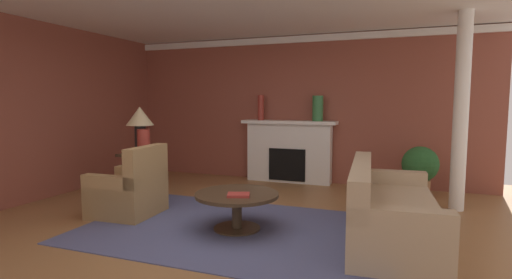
{
  "coord_description": "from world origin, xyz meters",
  "views": [
    {
      "loc": [
        1.97,
        -3.97,
        1.55
      ],
      "look_at": [
        0.06,
        1.14,
        1.0
      ],
      "focal_mm": 27.34,
      "sensor_mm": 36.0,
      "label": 1
    }
  ],
  "objects_px": {
    "fireplace": "(289,153)",
    "table_lamp": "(140,121)",
    "armchair_near_window": "(130,193)",
    "vase_on_side_table": "(144,142)",
    "coffee_table": "(237,202)",
    "vase_mantel_left": "(261,108)",
    "side_table": "(141,171)",
    "sofa": "(389,214)",
    "vase_mantel_right": "(318,108)",
    "potted_plant": "(420,168)"
  },
  "relations": [
    {
      "from": "vase_mantel_right",
      "to": "fireplace",
      "type": "bearing_deg",
      "value": 174.87
    },
    {
      "from": "table_lamp",
      "to": "vase_on_side_table",
      "type": "xyz_separation_m",
      "value": [
        0.15,
        -0.12,
        -0.32
      ]
    },
    {
      "from": "vase_on_side_table",
      "to": "sofa",
      "type": "bearing_deg",
      "value": -9.83
    },
    {
      "from": "vase_on_side_table",
      "to": "potted_plant",
      "type": "bearing_deg",
      "value": 19.91
    },
    {
      "from": "vase_mantel_right",
      "to": "potted_plant",
      "type": "distance_m",
      "value": 2.01
    },
    {
      "from": "coffee_table",
      "to": "potted_plant",
      "type": "xyz_separation_m",
      "value": [
        2.11,
        2.4,
        0.16
      ]
    },
    {
      "from": "fireplace",
      "to": "vase_on_side_table",
      "type": "relative_size",
      "value": 4.5
    },
    {
      "from": "sofa",
      "to": "table_lamp",
      "type": "relative_size",
      "value": 2.88
    },
    {
      "from": "coffee_table",
      "to": "vase_mantel_right",
      "type": "bearing_deg",
      "value": 82.49
    },
    {
      "from": "sofa",
      "to": "vase_mantel_right",
      "type": "height_order",
      "value": "vase_mantel_right"
    },
    {
      "from": "armchair_near_window",
      "to": "vase_mantel_left",
      "type": "distance_m",
      "value": 3.14
    },
    {
      "from": "vase_mantel_left",
      "to": "side_table",
      "type": "bearing_deg",
      "value": -127.79
    },
    {
      "from": "armchair_near_window",
      "to": "vase_on_side_table",
      "type": "height_order",
      "value": "vase_on_side_table"
    },
    {
      "from": "fireplace",
      "to": "side_table",
      "type": "height_order",
      "value": "fireplace"
    },
    {
      "from": "armchair_near_window",
      "to": "side_table",
      "type": "bearing_deg",
      "value": 118.87
    },
    {
      "from": "sofa",
      "to": "vase_mantel_right",
      "type": "relative_size",
      "value": 4.66
    },
    {
      "from": "vase_mantel_left",
      "to": "sofa",
      "type": "bearing_deg",
      "value": -46.69
    },
    {
      "from": "side_table",
      "to": "vase_on_side_table",
      "type": "bearing_deg",
      "value": -38.66
    },
    {
      "from": "coffee_table",
      "to": "potted_plant",
      "type": "relative_size",
      "value": 1.2
    },
    {
      "from": "vase_mantel_left",
      "to": "vase_on_side_table",
      "type": "height_order",
      "value": "vase_mantel_left"
    },
    {
      "from": "sofa",
      "to": "table_lamp",
      "type": "distance_m",
      "value": 4.03
    },
    {
      "from": "table_lamp",
      "to": "vase_mantel_right",
      "type": "relative_size",
      "value": 1.62
    },
    {
      "from": "sofa",
      "to": "vase_on_side_table",
      "type": "relative_size",
      "value": 5.4
    },
    {
      "from": "vase_on_side_table",
      "to": "vase_mantel_right",
      "type": "bearing_deg",
      "value": 39.43
    },
    {
      "from": "fireplace",
      "to": "potted_plant",
      "type": "distance_m",
      "value": 2.34
    },
    {
      "from": "side_table",
      "to": "potted_plant",
      "type": "height_order",
      "value": "potted_plant"
    },
    {
      "from": "coffee_table",
      "to": "vase_mantel_right",
      "type": "xyz_separation_m",
      "value": [
        0.38,
        2.85,
        1.07
      ]
    },
    {
      "from": "fireplace",
      "to": "table_lamp",
      "type": "bearing_deg",
      "value": -136.36
    },
    {
      "from": "side_table",
      "to": "vase_mantel_left",
      "type": "bearing_deg",
      "value": 52.21
    },
    {
      "from": "fireplace",
      "to": "coffee_table",
      "type": "xyz_separation_m",
      "value": [
        0.17,
        -2.9,
        -0.22
      ]
    },
    {
      "from": "coffee_table",
      "to": "side_table",
      "type": "relative_size",
      "value": 1.43
    },
    {
      "from": "vase_mantel_left",
      "to": "coffee_table",
      "type": "bearing_deg",
      "value": -75.77
    },
    {
      "from": "vase_mantel_right",
      "to": "vase_on_side_table",
      "type": "bearing_deg",
      "value": -140.57
    },
    {
      "from": "armchair_near_window",
      "to": "potted_plant",
      "type": "distance_m",
      "value": 4.39
    },
    {
      "from": "side_table",
      "to": "vase_mantel_left",
      "type": "distance_m",
      "value": 2.52
    },
    {
      "from": "sofa",
      "to": "vase_mantel_right",
      "type": "bearing_deg",
      "value": 117.35
    },
    {
      "from": "vase_mantel_right",
      "to": "potted_plant",
      "type": "xyz_separation_m",
      "value": [
        1.73,
        -0.46,
        -0.91
      ]
    },
    {
      "from": "sofa",
      "to": "vase_mantel_left",
      "type": "relative_size",
      "value": 4.51
    },
    {
      "from": "table_lamp",
      "to": "vase_on_side_table",
      "type": "distance_m",
      "value": 0.38
    },
    {
      "from": "vase_mantel_right",
      "to": "potted_plant",
      "type": "bearing_deg",
      "value": -14.82
    },
    {
      "from": "fireplace",
      "to": "coffee_table",
      "type": "relative_size",
      "value": 1.8
    },
    {
      "from": "table_lamp",
      "to": "vase_mantel_right",
      "type": "distance_m",
      "value": 3.11
    },
    {
      "from": "vase_on_side_table",
      "to": "fireplace",
      "type": "bearing_deg",
      "value": 47.7
    },
    {
      "from": "vase_mantel_right",
      "to": "sofa",
      "type": "bearing_deg",
      "value": -62.65
    },
    {
      "from": "vase_mantel_left",
      "to": "vase_mantel_right",
      "type": "height_order",
      "value": "vase_mantel_left"
    },
    {
      "from": "sofa",
      "to": "armchair_near_window",
      "type": "distance_m",
      "value": 3.32
    },
    {
      "from": "table_lamp",
      "to": "vase_on_side_table",
      "type": "relative_size",
      "value": 1.88
    },
    {
      "from": "fireplace",
      "to": "table_lamp",
      "type": "distance_m",
      "value": 2.8
    },
    {
      "from": "armchair_near_window",
      "to": "table_lamp",
      "type": "distance_m",
      "value": 1.45
    },
    {
      "from": "fireplace",
      "to": "potted_plant",
      "type": "bearing_deg",
      "value": -12.55
    }
  ]
}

